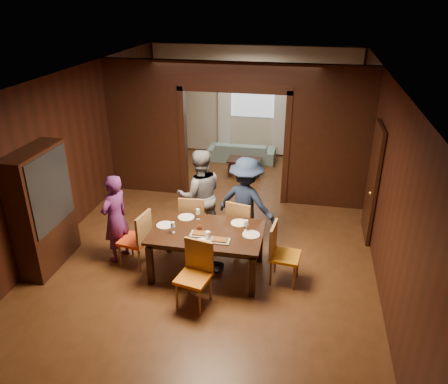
% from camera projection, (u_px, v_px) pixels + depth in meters
% --- Properties ---
extents(floor, '(9.00, 9.00, 0.00)m').
position_uv_depth(floor, '(218.00, 233.00, 8.22)').
color(floor, '#4C2D15').
rests_on(floor, ground).
extents(ceiling, '(5.50, 9.00, 0.02)m').
position_uv_depth(ceiling, '(217.00, 76.00, 6.99)').
color(ceiling, silver).
rests_on(ceiling, room_walls).
extents(room_walls, '(5.52, 9.01, 2.90)m').
position_uv_depth(room_walls, '(236.00, 127.00, 9.26)').
color(room_walls, black).
rests_on(room_walls, floor).
extents(person_purple, '(0.53, 0.64, 1.52)m').
position_uv_depth(person_purple, '(115.00, 219.00, 7.14)').
color(person_purple, '#5A2161').
rests_on(person_purple, floor).
extents(person_grey, '(1.01, 0.91, 1.70)m').
position_uv_depth(person_grey, '(200.00, 195.00, 7.74)').
color(person_grey, slate).
rests_on(person_grey, floor).
extents(person_navy, '(1.20, 0.92, 1.64)m').
position_uv_depth(person_navy, '(246.00, 203.00, 7.54)').
color(person_navy, '#19253F').
rests_on(person_navy, floor).
extents(sofa, '(1.75, 0.69, 0.51)m').
position_uv_depth(sofa, '(242.00, 151.00, 11.56)').
color(sofa, '#7CA2A2').
rests_on(sofa, floor).
extents(serving_bowl, '(0.30, 0.30, 0.07)m').
position_uv_depth(serving_bowl, '(214.00, 228.00, 6.80)').
color(serving_bowl, black).
rests_on(serving_bowl, dining_table).
extents(dining_table, '(1.74, 1.08, 0.76)m').
position_uv_depth(dining_table, '(207.00, 252.00, 6.94)').
color(dining_table, black).
rests_on(dining_table, floor).
extents(coffee_table, '(0.80, 0.50, 0.40)m').
position_uv_depth(coffee_table, '(244.00, 167.00, 10.71)').
color(coffee_table, black).
rests_on(coffee_table, floor).
extents(chair_left, '(0.51, 0.51, 0.97)m').
position_uv_depth(chair_left, '(134.00, 239.00, 7.10)').
color(chair_left, '#EC4616').
rests_on(chair_left, floor).
extents(chair_right, '(0.48, 0.48, 0.97)m').
position_uv_depth(chair_right, '(285.00, 254.00, 6.68)').
color(chair_right, orange).
rests_on(chair_right, floor).
extents(chair_far_l, '(0.47, 0.47, 0.97)m').
position_uv_depth(chair_far_l, '(194.00, 219.00, 7.71)').
color(chair_far_l, '#DE4714').
rests_on(chair_far_l, floor).
extents(chair_far_r, '(0.53, 0.53, 0.97)m').
position_uv_depth(chair_far_r, '(242.00, 224.00, 7.53)').
color(chair_far_r, '#CE6513').
rests_on(chair_far_r, floor).
extents(chair_near, '(0.52, 0.52, 0.97)m').
position_uv_depth(chair_near, '(193.00, 276.00, 6.17)').
color(chair_near, orange).
rests_on(chair_near, floor).
extents(hutch, '(0.40, 1.20, 2.00)m').
position_uv_depth(hutch, '(43.00, 210.00, 6.91)').
color(hutch, black).
rests_on(hutch, floor).
extents(door_right, '(0.06, 0.90, 2.10)m').
position_uv_depth(door_right, '(373.00, 183.00, 7.74)').
color(door_right, black).
rests_on(door_right, floor).
extents(window_far, '(1.20, 0.03, 1.30)m').
position_uv_depth(window_far, '(253.00, 92.00, 11.44)').
color(window_far, silver).
rests_on(window_far, back_wall).
extents(curtain_left, '(0.35, 0.06, 2.40)m').
position_uv_depth(curtain_left, '(225.00, 108.00, 11.73)').
color(curtain_left, white).
rests_on(curtain_left, back_wall).
extents(curtain_right, '(0.35, 0.06, 2.40)m').
position_uv_depth(curtain_right, '(281.00, 111.00, 11.47)').
color(curtain_right, white).
rests_on(curtain_right, back_wall).
extents(plate_left, '(0.27, 0.27, 0.01)m').
position_uv_depth(plate_left, '(165.00, 225.00, 6.93)').
color(plate_left, silver).
rests_on(plate_left, dining_table).
extents(plate_far_l, '(0.27, 0.27, 0.01)m').
position_uv_depth(plate_far_l, '(186.00, 217.00, 7.17)').
color(plate_far_l, silver).
rests_on(plate_far_l, dining_table).
extents(plate_far_r, '(0.27, 0.27, 0.01)m').
position_uv_depth(plate_far_r, '(239.00, 223.00, 7.00)').
color(plate_far_r, silver).
rests_on(plate_far_r, dining_table).
extents(plate_right, '(0.27, 0.27, 0.01)m').
position_uv_depth(plate_right, '(251.00, 235.00, 6.67)').
color(plate_right, silver).
rests_on(plate_right, dining_table).
extents(plate_near, '(0.27, 0.27, 0.01)m').
position_uv_depth(plate_near, '(202.00, 243.00, 6.45)').
color(plate_near, white).
rests_on(plate_near, dining_table).
extents(platter_a, '(0.30, 0.20, 0.04)m').
position_uv_depth(platter_a, '(200.00, 234.00, 6.67)').
color(platter_a, gray).
rests_on(platter_a, dining_table).
extents(platter_b, '(0.30, 0.20, 0.04)m').
position_uv_depth(platter_b, '(220.00, 240.00, 6.50)').
color(platter_b, slate).
rests_on(platter_b, dining_table).
extents(wineglass_left, '(0.08, 0.08, 0.18)m').
position_uv_depth(wineglass_left, '(173.00, 227.00, 6.70)').
color(wineglass_left, silver).
rests_on(wineglass_left, dining_table).
extents(wineglass_far, '(0.08, 0.08, 0.18)m').
position_uv_depth(wineglass_far, '(198.00, 214.00, 7.09)').
color(wineglass_far, white).
rests_on(wineglass_far, dining_table).
extents(wineglass_right, '(0.08, 0.08, 0.18)m').
position_uv_depth(wineglass_right, '(246.00, 226.00, 6.75)').
color(wineglass_right, silver).
rests_on(wineglass_right, dining_table).
extents(tumbler, '(0.07, 0.07, 0.14)m').
position_uv_depth(tumbler, '(208.00, 236.00, 6.51)').
color(tumbler, silver).
rests_on(tumbler, dining_table).
extents(condiment_jar, '(0.08, 0.08, 0.11)m').
position_uv_depth(condiment_jar, '(200.00, 228.00, 6.75)').
color(condiment_jar, '#492111').
rests_on(condiment_jar, dining_table).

